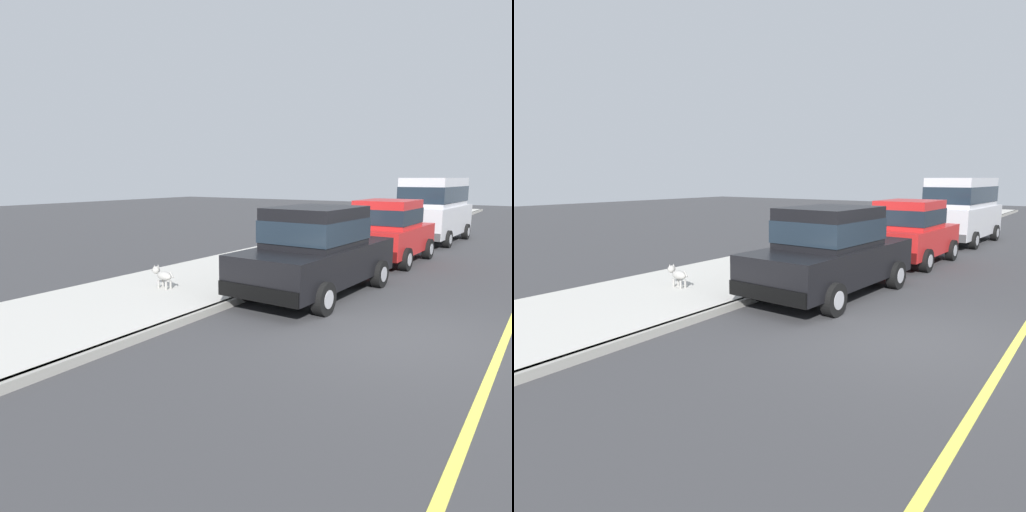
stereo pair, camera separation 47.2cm
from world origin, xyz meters
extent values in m
plane|color=#38383A|center=(0.00, 0.00, 0.00)|extent=(80.00, 80.00, 0.00)
cube|color=gray|center=(-3.20, 0.00, 0.07)|extent=(0.16, 64.00, 0.14)
cube|color=#B7B5AD|center=(-5.00, 0.00, 0.07)|extent=(3.60, 64.00, 0.14)
cube|color=#E0D64C|center=(1.60, 0.00, 0.00)|extent=(0.12, 57.60, 0.01)
cube|color=black|center=(-2.23, 1.72, 0.70)|extent=(1.96, 4.56, 0.76)
cube|color=black|center=(-2.23, 1.62, 1.50)|extent=(1.66, 2.16, 0.84)
cube|color=#19232D|center=(-2.23, 1.62, 1.44)|extent=(1.70, 2.20, 0.46)
cube|color=black|center=(-2.15, 3.92, 0.46)|extent=(1.77, 0.26, 0.28)
cube|color=black|center=(-2.31, -0.48, 0.46)|extent=(1.77, 0.26, 0.28)
cylinder|color=black|center=(-3.08, 3.15, 0.32)|extent=(0.24, 0.65, 0.64)
cylinder|color=#9E9EA3|center=(-3.08, 3.15, 0.32)|extent=(0.25, 0.36, 0.35)
cylinder|color=black|center=(-1.28, 3.08, 0.32)|extent=(0.24, 0.65, 0.64)
cylinder|color=#9E9EA3|center=(-1.28, 3.08, 0.32)|extent=(0.25, 0.36, 0.35)
cylinder|color=black|center=(-3.18, 0.36, 0.32)|extent=(0.24, 0.65, 0.64)
cylinder|color=#9E9EA3|center=(-3.18, 0.36, 0.32)|extent=(0.25, 0.36, 0.35)
cylinder|color=black|center=(-1.38, 0.30, 0.32)|extent=(0.24, 0.65, 0.64)
cylinder|color=#9E9EA3|center=(-1.38, 0.30, 0.32)|extent=(0.25, 0.36, 0.35)
cube|color=#EAEACC|center=(-2.70, 3.97, 0.81)|extent=(0.28, 0.09, 0.14)
cube|color=#EAEACC|center=(-1.59, 3.93, 0.81)|extent=(0.28, 0.09, 0.14)
cube|color=red|center=(-2.18, 6.55, 0.70)|extent=(1.78, 3.73, 0.76)
cube|color=red|center=(-2.18, 6.30, 1.48)|extent=(1.54, 1.92, 0.80)
cube|color=#19232D|center=(-2.18, 6.30, 1.42)|extent=(1.58, 1.96, 0.44)
cube|color=#400A0A|center=(-2.15, 8.35, 0.46)|extent=(1.69, 0.23, 0.28)
cube|color=#400A0A|center=(-2.20, 4.75, 0.46)|extent=(1.69, 0.23, 0.28)
cylinder|color=black|center=(-3.02, 7.71, 0.32)|extent=(0.23, 0.64, 0.64)
cylinder|color=#9E9EA3|center=(-3.02, 7.71, 0.32)|extent=(0.25, 0.36, 0.35)
cylinder|color=black|center=(-1.30, 7.69, 0.32)|extent=(0.23, 0.64, 0.64)
cylinder|color=#9E9EA3|center=(-1.30, 7.69, 0.32)|extent=(0.25, 0.36, 0.35)
cylinder|color=black|center=(-3.05, 5.42, 0.32)|extent=(0.23, 0.64, 0.64)
cylinder|color=#9E9EA3|center=(-3.05, 5.42, 0.32)|extent=(0.25, 0.36, 0.35)
cylinder|color=black|center=(-1.33, 5.39, 0.32)|extent=(0.23, 0.64, 0.64)
cylinder|color=#9E9EA3|center=(-1.33, 5.39, 0.32)|extent=(0.25, 0.36, 0.35)
cube|color=#EAEACC|center=(-2.68, 8.39, 0.81)|extent=(0.28, 0.08, 0.14)
cube|color=#EAEACC|center=(-1.62, 8.37, 0.81)|extent=(0.28, 0.08, 0.14)
cube|color=#BCBCC1|center=(-2.19, 12.03, 0.87)|extent=(2.08, 4.87, 1.10)
cube|color=#BCBCC1|center=(-2.19, 12.03, 1.97)|extent=(1.81, 3.86, 1.10)
cube|color=#19232D|center=(-2.19, 12.03, 1.89)|extent=(1.85, 3.90, 0.61)
cube|color=#424243|center=(-2.10, 14.38, 0.46)|extent=(1.87, 0.27, 0.28)
cube|color=#424243|center=(-2.27, 9.68, 0.46)|extent=(1.87, 0.27, 0.28)
cylinder|color=black|center=(-3.08, 13.55, 0.32)|extent=(0.24, 0.65, 0.64)
cylinder|color=#9E9EA3|center=(-3.08, 13.55, 0.32)|extent=(0.25, 0.36, 0.35)
cylinder|color=black|center=(-1.18, 13.48, 0.32)|extent=(0.24, 0.65, 0.64)
cylinder|color=#9E9EA3|center=(-1.18, 13.48, 0.32)|extent=(0.25, 0.36, 0.35)
cylinder|color=black|center=(-3.19, 10.58, 0.32)|extent=(0.24, 0.65, 0.64)
cylinder|color=#9E9EA3|center=(-3.19, 10.58, 0.32)|extent=(0.25, 0.36, 0.35)
cylinder|color=black|center=(-1.29, 10.51, 0.32)|extent=(0.24, 0.65, 0.64)
cylinder|color=#9E9EA3|center=(-1.29, 10.51, 0.32)|extent=(0.25, 0.36, 0.35)
cube|color=#EAEACC|center=(-2.69, 14.43, 1.04)|extent=(0.28, 0.09, 0.14)
cube|color=#EAEACC|center=(-1.51, 14.39, 1.04)|extent=(0.28, 0.09, 0.14)
ellipsoid|color=#999691|center=(-4.96, -0.20, 0.42)|extent=(0.46, 0.26, 0.20)
cylinder|color=#999691|center=(-5.10, -0.24, 0.23)|extent=(0.05, 0.05, 0.18)
cylinder|color=#999691|center=(-5.09, -0.12, 0.23)|extent=(0.05, 0.05, 0.18)
cylinder|color=#999691|center=(-4.83, -0.28, 0.23)|extent=(0.05, 0.05, 0.18)
cylinder|color=#999691|center=(-4.82, -0.16, 0.23)|extent=(0.05, 0.05, 0.18)
sphere|color=#999691|center=(-5.25, -0.16, 0.51)|extent=(0.17, 0.17, 0.17)
ellipsoid|color=#54524F|center=(-5.34, -0.15, 0.49)|extent=(0.12, 0.09, 0.06)
cone|color=#999691|center=(-5.24, -0.21, 0.59)|extent=(0.06, 0.06, 0.07)
cone|color=#999691|center=(-5.23, -0.11, 0.59)|extent=(0.06, 0.06, 0.07)
cylinder|color=#999691|center=(-4.70, -0.24, 0.48)|extent=(0.12, 0.05, 0.13)
cylinder|color=gold|center=(-3.65, 3.72, 0.17)|extent=(0.24, 0.24, 0.06)
cylinder|color=gold|center=(-3.65, 3.72, 0.47)|extent=(0.17, 0.17, 0.55)
sphere|color=gold|center=(-3.65, 3.72, 0.79)|extent=(0.15, 0.15, 0.15)
cylinder|color=gold|center=(-3.77, 3.72, 0.50)|extent=(0.10, 0.07, 0.07)
cylinder|color=gold|center=(-3.53, 3.72, 0.50)|extent=(0.10, 0.07, 0.07)
camera|label=1|loc=(2.23, -7.39, 2.54)|focal=32.76mm
camera|label=2|loc=(2.61, -7.12, 2.54)|focal=32.76mm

